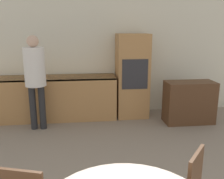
% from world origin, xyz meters
% --- Properties ---
extents(wall_back, '(6.45, 0.05, 2.60)m').
position_xyz_m(wall_back, '(0.00, 5.48, 1.30)').
color(wall_back, beige).
rests_on(wall_back, ground_plane).
extents(kitchen_counter, '(2.63, 0.60, 0.89)m').
position_xyz_m(kitchen_counter, '(-1.06, 5.13, 0.46)').
color(kitchen_counter, '#AD7A47').
rests_on(kitchen_counter, ground_plane).
extents(oven_unit, '(0.65, 0.59, 1.74)m').
position_xyz_m(oven_unit, '(0.62, 5.14, 0.87)').
color(oven_unit, '#AD7A47').
rests_on(oven_unit, ground_plane).
extents(sideboard, '(0.96, 0.45, 0.83)m').
position_xyz_m(sideboard, '(1.68, 4.61, 0.42)').
color(sideboard, '#51331E').
rests_on(sideboard, ground_plane).
extents(person_standing, '(0.37, 0.37, 1.73)m').
position_xyz_m(person_standing, '(-1.26, 4.61, 1.07)').
color(person_standing, '#262628').
rests_on(person_standing, ground_plane).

